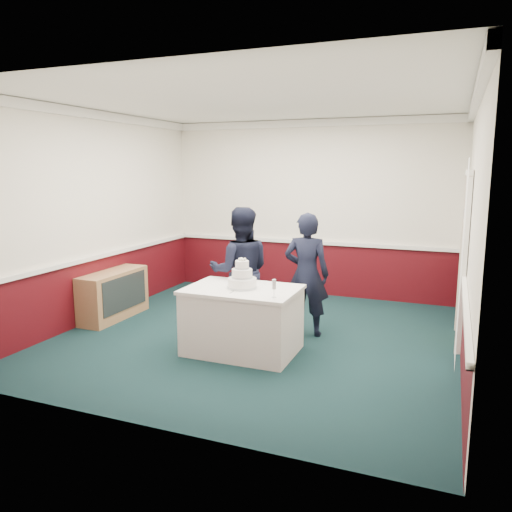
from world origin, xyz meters
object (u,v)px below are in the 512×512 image
at_px(wedding_cake, 242,279).
at_px(champagne_flute, 274,285).
at_px(cake_table, 242,320).
at_px(cake_knife, 233,291).
at_px(sideboard, 114,295).
at_px(person_man, 240,271).
at_px(person_woman, 306,274).

relative_size(wedding_cake, champagne_flute, 1.78).
xyz_separation_m(cake_table, wedding_cake, (0.00, 0.00, 0.50)).
relative_size(cake_knife, champagne_flute, 1.07).
distance_m(sideboard, person_man, 2.07).
relative_size(cake_knife, person_woman, 0.13).
bearing_deg(champagne_flute, person_woman, 88.38).
xyz_separation_m(cake_table, person_woman, (0.53, 0.90, 0.42)).
bearing_deg(sideboard, champagne_flute, -16.81).
bearing_deg(champagne_flute, cake_knife, 171.42).
height_order(wedding_cake, person_man, person_man).
bearing_deg(sideboard, person_woman, 6.70).
xyz_separation_m(sideboard, cake_knife, (2.28, -0.77, 0.44)).
height_order(person_man, person_woman, person_man).
distance_m(sideboard, cake_knife, 2.44).
distance_m(wedding_cake, champagne_flute, 0.57).
xyz_separation_m(wedding_cake, champagne_flute, (0.50, -0.28, 0.03)).
bearing_deg(champagne_flute, sideboard, 163.19).
xyz_separation_m(person_man, person_woman, (0.83, 0.27, -0.03)).
height_order(sideboard, champagne_flute, champagne_flute).
bearing_deg(cake_knife, wedding_cake, 76.52).
relative_size(wedding_cake, cake_knife, 1.65).
height_order(sideboard, cake_table, cake_table).
bearing_deg(person_man, person_woman, 174.83).
distance_m(sideboard, champagne_flute, 2.99).
relative_size(sideboard, person_woman, 0.74).
xyz_separation_m(cake_table, cake_knife, (-0.03, -0.20, 0.39)).
bearing_deg(person_woman, champagne_flute, 82.83).
distance_m(champagne_flute, person_woman, 1.19).
height_order(wedding_cake, champagne_flute, wedding_cake).
bearing_deg(cake_knife, person_woman, 57.96).
relative_size(sideboard, cake_knife, 5.45).
relative_size(wedding_cake, person_woman, 0.22).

